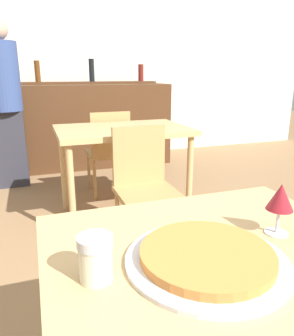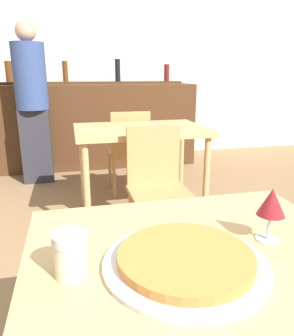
{
  "view_description": "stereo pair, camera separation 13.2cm",
  "coord_description": "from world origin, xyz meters",
  "views": [
    {
      "loc": [
        -0.45,
        -0.65,
        1.2
      ],
      "look_at": [
        -0.03,
        0.55,
        0.83
      ],
      "focal_mm": 35.0,
      "sensor_mm": 36.0,
      "label": 1
    },
    {
      "loc": [
        -0.32,
        -0.69,
        1.2
      ],
      "look_at": [
        -0.03,
        0.55,
        0.83
      ],
      "focal_mm": 35.0,
      "sensor_mm": 36.0,
      "label": 2
    }
  ],
  "objects": [
    {
      "name": "wall_back",
      "position": [
        0.0,
        4.17,
        1.4
      ],
      "size": [
        8.0,
        0.05,
        2.8
      ],
      "color": "silver",
      "rests_on": "ground_plane"
    },
    {
      "name": "dining_table_near",
      "position": [
        0.0,
        0.0,
        0.65
      ],
      "size": [
        0.94,
        0.88,
        0.73
      ],
      "color": "tan",
      "rests_on": "ground_plane"
    },
    {
      "name": "dining_table_far",
      "position": [
        0.24,
        1.92,
        0.68
      ],
      "size": [
        1.06,
        0.74,
        0.77
      ],
      "color": "tan",
      "rests_on": "ground_plane"
    },
    {
      "name": "bar_counter",
      "position": [
        0.0,
        3.67,
        0.53
      ],
      "size": [
        2.6,
        0.56,
        1.06
      ],
      "color": "#4C2D19",
      "rests_on": "ground_plane"
    },
    {
      "name": "bar_back_shelf",
      "position": [
        -0.03,
        3.81,
        1.11
      ],
      "size": [
        2.39,
        0.24,
        0.32
      ],
      "color": "#4C2D19",
      "rests_on": "bar_counter"
    },
    {
      "name": "chair_far_side_front",
      "position": [
        0.24,
        1.39,
        0.49
      ],
      "size": [
        0.4,
        0.4,
        0.85
      ],
      "color": "tan",
      "rests_on": "ground_plane"
    },
    {
      "name": "chair_far_side_back",
      "position": [
        0.24,
        2.46,
        0.49
      ],
      "size": [
        0.4,
        0.4,
        0.85
      ],
      "rotation": [
        0.0,
        0.0,
        3.14
      ],
      "color": "tan",
      "rests_on": "ground_plane"
    },
    {
      "name": "pizza_tray",
      "position": [
        -0.06,
        -0.0,
        0.75
      ],
      "size": [
        0.42,
        0.42,
        0.04
      ],
      "color": "silver",
      "rests_on": "dining_table_near"
    },
    {
      "name": "cheese_shaker",
      "position": [
        -0.34,
        0.02,
        0.79
      ],
      "size": [
        0.08,
        0.08,
        0.11
      ],
      "color": "beige",
      "rests_on": "dining_table_near"
    },
    {
      "name": "person_standing",
      "position": [
        -0.7,
        3.09,
        0.93
      ],
      "size": [
        0.34,
        0.34,
        1.72
      ],
      "color": "#2D2D38",
      "rests_on": "ground_plane"
    },
    {
      "name": "wine_glass",
      "position": [
        0.22,
        0.07,
        0.85
      ],
      "size": [
        0.08,
        0.08,
        0.16
      ],
      "color": "silver",
      "rests_on": "dining_table_near"
    }
  ]
}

